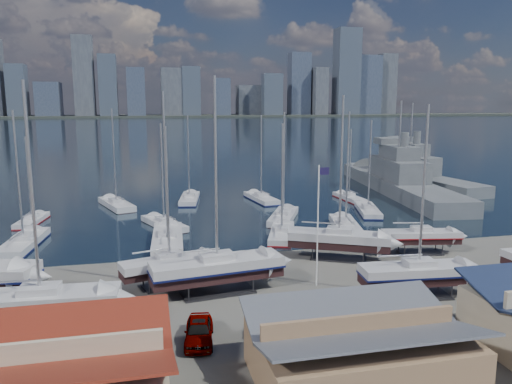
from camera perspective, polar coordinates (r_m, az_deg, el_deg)
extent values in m
plane|color=#605E59|center=(45.43, 3.06, -10.55)|extent=(1400.00, 1400.00, 0.00)
cube|color=#182137|center=(351.40, -11.13, 7.27)|extent=(1400.00, 600.00, 0.40)
cube|color=#2D332D|center=(611.12, -12.01, 8.48)|extent=(1400.00, 80.00, 2.20)
cube|color=#3D4756|center=(617.18, -25.61, 10.44)|extent=(19.55, 21.83, 55.97)
cube|color=#475166|center=(617.47, -22.59, 9.78)|extent=(26.03, 30.49, 37.14)
cube|color=#595E66|center=(601.44, -19.08, 12.42)|extent=(21.60, 16.58, 87.63)
cube|color=#3D4756|center=(600.47, -16.53, 11.60)|extent=(19.42, 28.42, 67.60)
cube|color=#475166|center=(602.57, -13.54, 11.08)|extent=(20.24, 23.80, 54.09)
cube|color=#595E66|center=(600.48, -9.58, 11.22)|extent=(24.62, 19.72, 54.00)
cube|color=#3D4756|center=(600.50, -7.45, 11.36)|extent=(20.75, 17.93, 55.97)
cube|color=#475166|center=(603.43, -3.91, 10.80)|extent=(18.36, 16.25, 43.03)
cube|color=#595E66|center=(628.66, -0.88, 10.46)|extent=(28.49, 22.03, 35.69)
cube|color=#3D4756|center=(617.37, 1.83, 11.09)|extent=(23.34, 17.87, 49.11)
cube|color=#475166|center=(643.02, 4.96, 12.21)|extent=(25.35, 19.79, 75.95)
cube|color=#595E66|center=(644.17, 7.15, 11.35)|extent=(17.00, 27.45, 57.67)
cube|color=#3D4756|center=(658.72, 10.32, 13.35)|extent=(29.28, 24.05, 106.04)
cube|color=#475166|center=(679.67, 12.49, 11.83)|extent=(30.82, 28.37, 74.41)
cube|color=#595E66|center=(694.59, 14.70, 11.83)|extent=(21.74, 17.03, 77.48)
cube|color=maroon|center=(28.33, -25.17, -16.43)|extent=(14.70, 9.45, 1.41)
cube|color=#8C6B4C|center=(31.10, 11.65, -17.92)|extent=(12.00, 8.00, 3.00)
cube|color=slate|center=(30.21, 11.80, -14.51)|extent=(12.60, 8.40, 1.27)
cube|color=#2D2D33|center=(39.82, -23.18, -14.33)|extent=(6.11, 3.09, 0.16)
cube|color=black|center=(39.23, -23.34, -12.26)|extent=(10.96, 3.25, 0.87)
cube|color=#B4B4B9|center=(38.92, -23.43, -11.08)|extent=(10.99, 3.70, 0.87)
cube|color=maroon|center=(39.06, -23.39, -11.63)|extent=(11.09, 3.74, 0.17)
cube|color=#B4B4B9|center=(38.69, -23.50, -10.13)|extent=(2.81, 1.98, 0.50)
cylinder|color=#B2B2B7|center=(36.95, -24.26, 0.21)|extent=(0.22, 0.22, 14.60)
cube|color=#2D2D33|center=(45.78, -9.79, -10.41)|extent=(5.12, 3.39, 0.16)
cube|color=black|center=(45.29, -9.84, -8.68)|extent=(8.78, 4.35, 0.68)
cube|color=#B4B4B9|center=(45.07, -9.87, -7.86)|extent=(8.88, 4.69, 0.68)
cube|color=#B4B4B9|center=(44.90, -9.89, -7.14)|extent=(2.46, 1.98, 0.50)
cylinder|color=#B2B2B7|center=(43.60, -10.11, -0.18)|extent=(0.22, 0.22, 11.55)
cube|color=#2D2D33|center=(43.75, -4.42, -11.28)|extent=(6.53, 3.68, 0.16)
cube|color=black|center=(43.20, -4.45, -9.34)|extent=(11.53, 4.23, 0.90)
cube|color=#B4B4B9|center=(42.91, -4.47, -8.21)|extent=(11.59, 4.69, 0.90)
cube|color=#0D1344|center=(43.04, -4.46, -8.73)|extent=(11.71, 4.74, 0.18)
cube|color=#B4B4B9|center=(42.69, -4.48, -7.31)|extent=(3.05, 2.27, 0.50)
cylinder|color=#B2B2B7|center=(41.10, -4.62, 2.52)|extent=(0.22, 0.22, 15.21)
cube|color=#2D2D33|center=(53.20, 9.41, -7.46)|extent=(6.25, 4.92, 0.16)
cube|color=black|center=(52.76, 9.46, -5.87)|extent=(10.33, 6.91, 0.83)
cube|color=#B4B4B9|center=(52.54, 9.49, -5.01)|extent=(10.52, 7.30, 0.83)
cube|color=#B4B4B9|center=(52.37, 9.51, -4.30)|extent=(3.09, 2.73, 0.50)
cylinder|color=#B2B2B7|center=(51.13, 9.73, 3.02)|extent=(0.22, 0.22, 13.96)
cube|color=#2D2D33|center=(44.89, 17.94, -11.20)|extent=(5.57, 2.94, 0.16)
cube|color=black|center=(44.38, 18.05, -9.37)|extent=(9.94, 3.20, 0.78)
cube|color=#B4B4B9|center=(44.13, 18.11, -8.42)|extent=(9.98, 3.61, 0.78)
cube|color=#0D1344|center=(44.24, 18.08, -8.86)|extent=(10.08, 3.65, 0.16)
cube|color=#B4B4B9|center=(43.93, 18.15, -7.62)|extent=(2.58, 1.86, 0.50)
cylinder|color=#B2B2B7|center=(42.49, 18.62, 0.57)|extent=(0.22, 0.22, 13.19)
cube|color=#2D2D33|center=(57.17, 18.24, -6.60)|extent=(4.82, 2.84, 0.16)
cube|color=black|center=(56.78, 18.32, -5.20)|extent=(8.44, 3.39, 0.66)
cube|color=#B4B4B9|center=(56.62, 18.36, -4.56)|extent=(8.50, 3.73, 0.66)
cube|color=maroon|center=(56.69, 18.34, -4.85)|extent=(8.59, 3.76, 0.13)
cube|color=#B4B4B9|center=(56.48, 18.39, -3.99)|extent=(2.27, 1.72, 0.50)
cylinder|color=#B2B2B7|center=(55.47, 18.69, 1.33)|extent=(0.22, 0.22, 11.10)
cube|color=black|center=(62.54, -24.96, -5.97)|extent=(3.63, 10.81, 0.85)
cube|color=#B4B4B9|center=(62.33, -25.02, -5.22)|extent=(4.07, 10.86, 0.85)
cube|color=#0D1344|center=(62.42, -25.00, -5.57)|extent=(4.12, 10.97, 0.17)
cube|color=#B4B4B9|center=(62.16, -25.07, -4.62)|extent=(2.05, 2.82, 0.50)
cylinder|color=#B2B2B7|center=(60.89, -25.55, 1.68)|extent=(0.22, 0.22, 14.31)
cube|color=black|center=(74.05, -24.21, -3.46)|extent=(3.08, 8.31, 0.65)
cube|color=#B4B4B9|center=(73.91, -24.24, -2.97)|extent=(3.42, 8.36, 0.65)
cube|color=maroon|center=(73.97, -24.23, -3.19)|extent=(3.45, 8.44, 0.13)
cube|color=#B4B4B9|center=(73.79, -24.27, -2.53)|extent=(1.64, 2.20, 0.50)
cylinder|color=#B2B2B7|center=(72.91, -24.57, 1.48)|extent=(0.22, 0.22, 10.96)
cube|color=black|center=(80.73, -15.63, -1.93)|extent=(5.80, 10.83, 0.85)
cube|color=#B4B4B9|center=(80.56, -15.66, -1.34)|extent=(6.22, 10.98, 0.85)
cube|color=#B4B4B9|center=(80.44, -15.68, -0.87)|extent=(2.54, 3.08, 0.50)
cylinder|color=#B2B2B7|center=(79.46, -15.92, 4.02)|extent=(0.22, 0.22, 14.29)
cube|color=black|center=(58.95, -10.03, -6.15)|extent=(3.66, 12.20, 0.96)
cube|color=#B4B4B9|center=(58.69, -10.06, -5.25)|extent=(4.16, 12.23, 0.96)
cube|color=#0D1344|center=(58.81, -10.05, -5.67)|extent=(4.21, 12.35, 0.19)
cube|color=#B4B4B9|center=(58.51, -10.09, -4.56)|extent=(2.22, 3.14, 0.50)
cylinder|color=#B2B2B7|center=(57.05, -10.33, 3.11)|extent=(0.22, 0.22, 16.24)
cube|color=black|center=(66.72, -10.45, -4.18)|extent=(5.53, 9.52, 0.75)
cube|color=#B4B4B9|center=(66.54, -10.47, -3.55)|extent=(5.89, 9.67, 0.75)
cube|color=#B4B4B9|center=(66.40, -10.49, -3.03)|extent=(2.33, 2.76, 0.50)
cylinder|color=#B2B2B7|center=(65.31, -10.66, 2.16)|extent=(0.22, 0.22, 12.63)
cube|color=black|center=(83.04, -7.60, -1.29)|extent=(4.01, 10.06, 0.78)
cube|color=#B4B4B9|center=(82.89, -7.61, -0.76)|extent=(4.41, 10.13, 0.78)
cube|color=#0D1344|center=(82.96, -7.61, -1.01)|extent=(4.46, 10.23, 0.16)
cube|color=#B4B4B9|center=(82.78, -7.62, -0.32)|extent=(2.05, 2.70, 0.50)
cylinder|color=#B2B2B7|center=(81.88, -7.73, 4.06)|extent=(0.22, 0.22, 13.23)
cube|color=black|center=(60.90, 2.95, -5.40)|extent=(5.26, 9.71, 0.76)
cube|color=#B4B4B9|center=(60.70, 2.96, -4.71)|extent=(5.64, 9.84, 0.76)
cube|color=maroon|center=(60.79, 2.96, -5.03)|extent=(5.70, 9.94, 0.15)
cube|color=#B4B4B9|center=(60.54, 2.96, -4.13)|extent=(2.29, 2.77, 0.50)
cylinder|color=#B2B2B7|center=(59.33, 3.02, 1.64)|extent=(0.22, 0.22, 12.82)
cube|color=black|center=(69.58, 3.14, -3.45)|extent=(6.57, 10.38, 0.82)
cube|color=#B4B4B9|center=(69.40, 3.15, -2.79)|extent=(6.96, 10.56, 0.82)
cube|color=#B4B4B9|center=(69.25, 3.16, -2.26)|extent=(2.66, 3.07, 0.50)
cylinder|color=#B2B2B7|center=(68.13, 3.21, 3.26)|extent=(0.22, 0.22, 13.91)
cube|color=black|center=(82.85, 0.60, -1.23)|extent=(3.69, 10.04, 0.78)
cube|color=#B4B4B9|center=(82.70, 0.60, -0.70)|extent=(4.09, 10.10, 0.78)
cube|color=#0D1344|center=(82.77, 0.60, -0.94)|extent=(4.13, 10.20, 0.16)
cube|color=#B4B4B9|center=(82.59, 0.60, -0.26)|extent=(1.97, 2.66, 0.50)
cylinder|color=#B2B2B7|center=(81.68, 0.61, 4.14)|extent=(0.22, 0.22, 13.24)
cube|color=black|center=(65.26, 10.19, -4.52)|extent=(4.82, 10.72, 0.83)
cube|color=#B4B4B9|center=(65.06, 10.22, -3.81)|extent=(5.24, 10.82, 0.83)
cube|color=#B4B4B9|center=(64.90, 10.23, -3.24)|extent=(2.31, 2.94, 0.50)
cylinder|color=#B2B2B7|center=(63.70, 10.42, 2.72)|extent=(0.22, 0.22, 14.08)
cube|color=black|center=(75.46, 12.66, -2.60)|extent=(4.79, 9.73, 0.76)
cube|color=#B4B4B9|center=(75.30, 12.68, -2.03)|extent=(5.17, 9.84, 0.76)
cube|color=#0D1344|center=(75.37, 12.67, -2.29)|extent=(5.23, 9.94, 0.15)
cube|color=#B4B4B9|center=(75.17, 12.70, -1.56)|extent=(2.19, 2.72, 0.50)
cylinder|color=#B2B2B7|center=(74.20, 12.88, 3.09)|extent=(0.22, 0.22, 12.79)
cube|color=black|center=(85.28, 10.56, -1.04)|extent=(2.40, 8.33, 0.66)
cube|color=#B4B4B9|center=(85.16, 10.58, -0.61)|extent=(2.74, 8.35, 0.66)
cube|color=maroon|center=(85.22, 10.57, -0.81)|extent=(2.77, 8.44, 0.13)
cube|color=#B4B4B9|center=(85.06, 10.59, -0.22)|extent=(1.49, 2.13, 0.50)
cylinder|color=#B2B2B7|center=(84.28, 10.71, 3.33)|extent=(0.22, 0.22, 11.13)
cube|color=#585B62|center=(94.96, 15.82, 0.29)|extent=(12.96, 45.95, 4.09)
cube|color=#585B62|center=(94.40, 15.93, 2.59)|extent=(7.78, 16.50, 3.60)
cube|color=#585B62|center=(94.08, 16.02, 4.40)|extent=(5.47, 9.56, 2.40)
cube|color=#585B62|center=(98.15, 15.09, 5.66)|extent=(5.62, 5.15, 1.20)
cylinder|color=#B2B2B7|center=(93.74, 16.17, 7.56)|extent=(0.30, 0.30, 8.00)
cube|color=#585B62|center=(106.18, 17.03, 1.20)|extent=(11.13, 38.93, 3.46)
cube|color=#585B62|center=(105.72, 17.13, 3.09)|extent=(6.64, 13.99, 3.60)
cube|color=#585B62|center=(105.42, 17.22, 4.70)|extent=(4.67, 8.11, 2.40)
cube|color=#585B62|center=(108.35, 16.02, 5.80)|extent=(4.77, 4.38, 1.20)
cylinder|color=#B2B2B7|center=(105.10, 17.36, 7.53)|extent=(0.30, 0.30, 8.00)
imported|color=gray|center=(35.29, -6.53, -15.48)|extent=(2.58, 4.95, 1.61)
imported|color=gray|center=(35.83, 3.79, -15.06)|extent=(5.01, 2.74, 1.57)
imported|color=gray|center=(36.31, 14.25, -15.12)|extent=(4.13, 5.74, 1.45)
imported|color=gray|center=(38.94, 11.91, -13.09)|extent=(3.69, 6.05, 1.64)
cylinder|color=white|center=(43.94, 7.07, -3.93)|extent=(0.12, 0.12, 10.82)
cube|color=#19123B|center=(43.19, 7.77, 2.38)|extent=(0.90, 0.05, 0.63)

